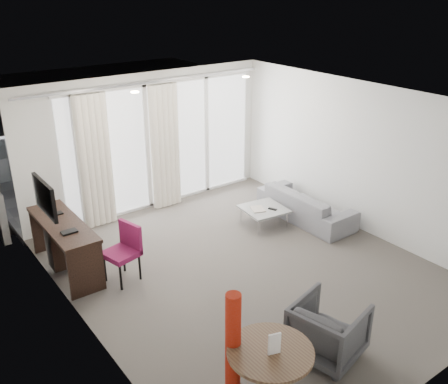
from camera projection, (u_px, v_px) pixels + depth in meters
floor at (247, 270)px, 7.68m from camera, size 5.00×6.00×0.00m
ceiling at (251, 103)px, 6.66m from camera, size 5.00×6.00×0.00m
wall_left at (82, 242)px, 5.81m from camera, size 0.00×6.00×2.60m
wall_right at (362, 158)px, 8.53m from camera, size 0.00×6.00×2.60m
wall_front at (439, 288)px, 4.95m from camera, size 5.00×0.00×2.60m
window_panel at (163, 144)px, 9.58m from camera, size 4.00×0.02×2.38m
window_frame at (163, 145)px, 9.57m from camera, size 4.10×0.06×2.44m
curtain_left at (95, 162)px, 8.67m from camera, size 0.60×0.20×2.38m
curtain_right at (165, 147)px, 9.43m from camera, size 0.60×0.20×2.38m
curtain_track at (150, 82)px, 8.80m from camera, size 4.80×0.04×0.04m
downlight_a at (135, 92)px, 7.36m from camera, size 0.12×0.12×0.02m
downlight_b at (246, 77)px, 8.50m from camera, size 0.12×0.12×0.02m
desk at (65, 247)px, 7.53m from camera, size 0.54×1.72×0.81m
tv at (45, 197)px, 6.88m from camera, size 0.05×0.80×0.50m
desk_chair at (121, 254)px, 7.25m from camera, size 0.57×0.55×0.88m
round_table at (269, 378)px, 5.12m from camera, size 1.09×1.09×0.71m
menu_card at (274, 352)px, 4.94m from camera, size 0.13×0.06×0.24m
red_lamp at (233, 348)px, 5.10m from camera, size 0.33×0.33×1.30m
tub_armchair at (328, 330)px, 5.82m from camera, size 0.93×0.92×0.71m
coffee_table at (264, 216)px, 9.04m from camera, size 0.81×0.81×0.33m
remote at (273, 208)px, 8.91m from camera, size 0.11×0.16×0.02m
magazine at (258, 208)px, 8.91m from camera, size 0.30×0.34×0.02m
sofa at (306, 205)px, 9.23m from camera, size 0.76×1.94×0.57m
terrace_slab at (132, 181)px, 11.20m from camera, size 5.60×3.00×0.12m
rattan_chair_a at (139, 154)px, 11.48m from camera, size 0.62×0.62×0.84m
rattan_chair_b at (170, 148)px, 11.79m from camera, size 0.79×0.79×0.90m
rattan_table at (166, 164)px, 11.34m from camera, size 0.66×0.66×0.50m
balustrade at (103, 142)px, 12.05m from camera, size 5.50×0.06×1.05m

